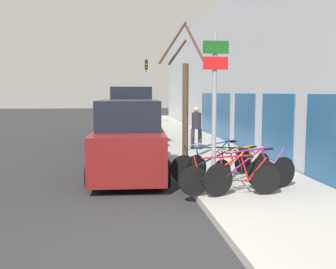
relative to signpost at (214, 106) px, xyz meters
name	(u,v)px	position (x,y,z in m)	size (l,w,h in m)	color
ground_plane	(132,146)	(-1.39, 8.34, -2.03)	(80.00, 80.00, 0.00)	#28282B
sidewalk_curb	(180,136)	(1.21, 11.14, -1.95)	(3.20, 32.00, 0.15)	#9E9B93
building_facade	(215,74)	(2.96, 11.06, 1.19)	(0.23, 32.00, 6.50)	#B2B7C1
signpost	(214,106)	(0.00, 0.00, 0.00)	(0.55, 0.11, 3.36)	#939399
bicycle_0	(230,178)	(0.30, -0.23, -1.51)	(2.16, 0.44, 0.87)	black
bicycle_1	(252,173)	(0.86, -0.02, -1.47)	(2.34, 0.83, 0.97)	black
bicycle_2	(223,170)	(0.34, 0.46, -1.47)	(2.25, 1.14, 0.95)	black
bicycle_3	(243,166)	(0.98, 0.95, -1.51)	(1.85, 1.16, 0.86)	black
bicycle_4	(221,163)	(0.54, 1.31, -1.47)	(2.11, 1.29, 0.95)	black
parked_car_0	(129,141)	(-1.69, 2.70, -1.07)	(2.25, 4.63, 2.10)	maroon
parked_car_1	(129,120)	(-1.47, 8.57, -0.89)	(2.14, 4.80, 2.53)	black
parked_car_2	(125,113)	(-1.52, 14.46, -0.91)	(2.11, 4.52, 2.50)	#51565B
pedestrian_near	(196,125)	(0.97, 6.19, -0.95)	(0.42, 0.36, 1.61)	#333338
street_tree	(185,102)	(0.08, 3.84, -0.02)	(1.38, 1.03, 4.31)	#4C3828
traffic_light	(146,82)	(0.06, 18.20, 1.01)	(0.20, 0.30, 4.50)	#939399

